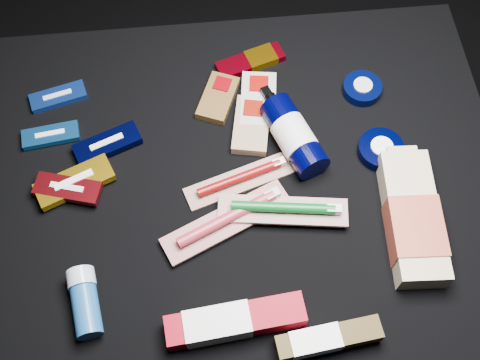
{
  "coord_description": "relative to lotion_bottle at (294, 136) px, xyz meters",
  "views": [
    {
      "loc": [
        -0.03,
        -0.47,
        1.35
      ],
      "look_at": [
        0.01,
        0.01,
        0.42
      ],
      "focal_mm": 45.0,
      "sensor_mm": 36.0,
      "label": 1
    }
  ],
  "objects": [
    {
      "name": "luna_bar_0",
      "position": [
        -0.43,
        0.14,
        -0.02
      ],
      "size": [
        0.11,
        0.06,
        0.01
      ],
      "rotation": [
        0.0,
        0.0,
        0.26
      ],
      "color": "#153CA4",
      "rests_on": "cloth_table"
    },
    {
      "name": "clif_bar_1",
      "position": [
        -0.05,
        0.1,
        -0.02
      ],
      "size": [
        0.08,
        0.13,
        0.02
      ],
      "rotation": [
        0.0,
        0.0,
        -0.14
      ],
      "color": "#AEAEA7",
      "rests_on": "cloth_table"
    },
    {
      "name": "lotion_bottle",
      "position": [
        0.0,
        0.0,
        0.0
      ],
      "size": [
        0.11,
        0.2,
        0.06
      ],
      "rotation": [
        0.0,
        0.0,
        0.36
      ],
      "color": "black",
      "rests_on": "cloth_table"
    },
    {
      "name": "luna_bar_2",
      "position": [
        -0.34,
        0.03,
        -0.02
      ],
      "size": [
        0.13,
        0.09,
        0.02
      ],
      "rotation": [
        0.0,
        0.0,
        0.37
      ],
      "color": "black",
      "rests_on": "cloth_table"
    },
    {
      "name": "luna_bar_3",
      "position": [
        -0.39,
        -0.05,
        -0.02
      ],
      "size": [
        0.14,
        0.1,
        0.02
      ],
      "rotation": [
        0.0,
        0.0,
        0.39
      ],
      "color": "#B2860F",
      "rests_on": "cloth_table"
    },
    {
      "name": "toothbrush_pack_0",
      "position": [
        -0.1,
        -0.07,
        -0.02
      ],
      "size": [
        0.2,
        0.1,
        0.02
      ],
      "rotation": [
        0.0,
        0.0,
        0.3
      ],
      "color": "#B9B2AE",
      "rests_on": "cloth_table"
    },
    {
      "name": "clif_bar_0",
      "position": [
        -0.13,
        0.11,
        -0.02
      ],
      "size": [
        0.09,
        0.12,
        0.02
      ],
      "rotation": [
        0.0,
        0.0,
        -0.4
      ],
      "color": "brown",
      "rests_on": "cloth_table"
    },
    {
      "name": "toothpaste_carton_green",
      "position": [
        -0.0,
        -0.36,
        -0.01
      ],
      "size": [
        0.17,
        0.05,
        0.03
      ],
      "rotation": [
        0.0,
        0.0,
        0.11
      ],
      "color": "#3D2D0E",
      "rests_on": "cloth_table"
    },
    {
      "name": "clif_bar_2",
      "position": [
        -0.07,
        0.05,
        -0.02
      ],
      "size": [
        0.09,
        0.13,
        0.02
      ],
      "rotation": [
        0.0,
        0.0,
        -0.2
      ],
      "color": "#947855",
      "rests_on": "cloth_table"
    },
    {
      "name": "power_bar",
      "position": [
        -0.05,
        0.19,
        -0.02
      ],
      "size": [
        0.14,
        0.08,
        0.02
      ],
      "rotation": [
        0.0,
        0.0,
        0.31
      ],
      "color": "#6E010F",
      "rests_on": "cloth_table"
    },
    {
      "name": "cream_tin_upper",
      "position": [
        0.15,
        0.1,
        -0.02
      ],
      "size": [
        0.07,
        0.07,
        0.02
      ],
      "rotation": [
        0.0,
        0.0,
        -0.18
      ],
      "color": "black",
      "rests_on": "cloth_table"
    },
    {
      "name": "cloth_table",
      "position": [
        -0.12,
        -0.08,
        -0.23
      ],
      "size": [
        0.98,
        0.78,
        0.4
      ],
      "primitive_type": "cube",
      "color": "black",
      "rests_on": "ground"
    },
    {
      "name": "bodywash_bottle",
      "position": [
        0.18,
        -0.18,
        -0.01
      ],
      "size": [
        0.1,
        0.25,
        0.05
      ],
      "rotation": [
        0.0,
        0.0,
        -0.06
      ],
      "color": "beige",
      "rests_on": "cloth_table"
    },
    {
      "name": "toothbrush_pack_2",
      "position": [
        -0.03,
        -0.14,
        -0.01
      ],
      "size": [
        0.23,
        0.08,
        0.02
      ],
      "rotation": [
        0.0,
        0.0,
        -0.14
      ],
      "color": "beige",
      "rests_on": "cloth_table"
    },
    {
      "name": "luna_bar_4",
      "position": [
        -0.4,
        -0.06,
        -0.01
      ],
      "size": [
        0.12,
        0.07,
        0.02
      ],
      "rotation": [
        0.0,
        0.0,
        -0.28
      ],
      "color": "maroon",
      "rests_on": "cloth_table"
    },
    {
      "name": "cream_tin_lower",
      "position": [
        0.15,
        -0.03,
        -0.02
      ],
      "size": [
        0.08,
        0.08,
        0.03
      ],
      "rotation": [
        0.0,
        0.0,
        0.06
      ],
      "color": "black",
      "rests_on": "cloth_table"
    },
    {
      "name": "toothpaste_carton_red",
      "position": [
        -0.15,
        -0.32,
        -0.01
      ],
      "size": [
        0.22,
        0.07,
        0.04
      ],
      "rotation": [
        0.0,
        0.0,
        0.09
      ],
      "color": "maroon",
      "rests_on": "cloth_table"
    },
    {
      "name": "ground",
      "position": [
        -0.12,
        -0.08,
        -0.43
      ],
      "size": [
        3.0,
        3.0,
        0.0
      ],
      "primitive_type": "plane",
      "color": "black",
      "rests_on": "ground"
    },
    {
      "name": "luna_bar_1",
      "position": [
        -0.44,
        0.06,
        -0.02
      ],
      "size": [
        0.11,
        0.05,
        0.01
      ],
      "rotation": [
        0.0,
        0.0,
        0.13
      ],
      "color": "#1559A6",
      "rests_on": "cloth_table"
    },
    {
      "name": "deodorant_stick",
      "position": [
        -0.37,
        -0.26,
        -0.01
      ],
      "size": [
        0.06,
        0.11,
        0.05
      ],
      "rotation": [
        0.0,
        0.0,
        0.17
      ],
      "color": "#1A4C87",
      "rests_on": "cloth_table"
    },
    {
      "name": "toothbrush_pack_1",
      "position": [
        -0.13,
        -0.14,
        -0.01
      ],
      "size": [
        0.23,
        0.14,
        0.03
      ],
      "rotation": [
        0.0,
        0.0,
        0.42
      ],
      "color": "#BBB3AF",
      "rests_on": "cloth_table"
    }
  ]
}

